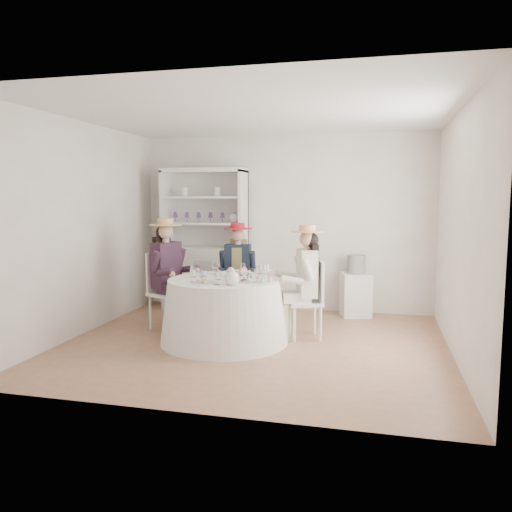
# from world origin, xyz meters

# --- Properties ---
(ground) EXTENTS (4.50, 4.50, 0.00)m
(ground) POSITION_xyz_m (0.00, 0.00, 0.00)
(ground) COLOR #8E6147
(ground) RESTS_ON ground
(ceiling) EXTENTS (4.50, 4.50, 0.00)m
(ceiling) POSITION_xyz_m (0.00, 0.00, 2.70)
(ceiling) COLOR white
(ceiling) RESTS_ON wall_back
(wall_back) EXTENTS (4.50, 0.00, 4.50)m
(wall_back) POSITION_xyz_m (0.00, 2.00, 1.35)
(wall_back) COLOR silver
(wall_back) RESTS_ON ground
(wall_front) EXTENTS (4.50, 0.00, 4.50)m
(wall_front) POSITION_xyz_m (0.00, -2.00, 1.35)
(wall_front) COLOR silver
(wall_front) RESTS_ON ground
(wall_left) EXTENTS (0.00, 4.50, 4.50)m
(wall_left) POSITION_xyz_m (-2.25, 0.00, 1.35)
(wall_left) COLOR silver
(wall_left) RESTS_ON ground
(wall_right) EXTENTS (0.00, 4.50, 4.50)m
(wall_right) POSITION_xyz_m (2.25, 0.00, 1.35)
(wall_right) COLOR silver
(wall_right) RESTS_ON ground
(tea_table) EXTENTS (1.54, 1.54, 0.77)m
(tea_table) POSITION_xyz_m (-0.37, 0.01, 0.38)
(tea_table) COLOR white
(tea_table) RESTS_ON ground
(hutch) EXTENTS (1.43, 0.83, 2.19)m
(hutch) POSITION_xyz_m (-1.21, 1.73, 0.78)
(hutch) COLOR silver
(hutch) RESTS_ON ground
(side_table) EXTENTS (0.50, 0.50, 0.64)m
(side_table) POSITION_xyz_m (1.12, 1.75, 0.32)
(side_table) COLOR silver
(side_table) RESTS_ON ground
(hatbox) EXTENTS (0.32, 0.32, 0.27)m
(hatbox) POSITION_xyz_m (1.12, 1.75, 0.77)
(hatbox) COLOR black
(hatbox) RESTS_ON side_table
(guest_left) EXTENTS (0.62, 0.56, 1.47)m
(guest_left) POSITION_xyz_m (-1.28, 0.42, 0.83)
(guest_left) COLOR silver
(guest_left) RESTS_ON ground
(guest_mid) EXTENTS (0.51, 0.53, 1.39)m
(guest_mid) POSITION_xyz_m (-0.48, 1.01, 0.79)
(guest_mid) COLOR silver
(guest_mid) RESTS_ON ground
(guest_right) EXTENTS (0.58, 0.53, 1.41)m
(guest_right) POSITION_xyz_m (0.55, 0.39, 0.80)
(guest_right) COLOR silver
(guest_right) RESTS_ON ground
(spare_chair) EXTENTS (0.45, 0.45, 0.86)m
(spare_chair) POSITION_xyz_m (-0.96, 1.09, 0.46)
(spare_chair) COLOR silver
(spare_chair) RESTS_ON ground
(teacup_a) EXTENTS (0.09, 0.09, 0.07)m
(teacup_a) POSITION_xyz_m (-0.66, 0.08, 0.81)
(teacup_a) COLOR white
(teacup_a) RESTS_ON tea_table
(teacup_b) EXTENTS (0.08, 0.08, 0.06)m
(teacup_b) POSITION_xyz_m (-0.39, 0.28, 0.80)
(teacup_b) COLOR white
(teacup_b) RESTS_ON tea_table
(teacup_c) EXTENTS (0.11, 0.11, 0.07)m
(teacup_c) POSITION_xyz_m (-0.12, 0.09, 0.81)
(teacup_c) COLOR white
(teacup_c) RESTS_ON tea_table
(flower_bowl) EXTENTS (0.28, 0.28, 0.06)m
(flower_bowl) POSITION_xyz_m (-0.14, 0.02, 0.80)
(flower_bowl) COLOR white
(flower_bowl) RESTS_ON tea_table
(flower_arrangement) EXTENTS (0.21, 0.21, 0.08)m
(flower_arrangement) POSITION_xyz_m (-0.16, -0.06, 0.87)
(flower_arrangement) COLOR #DB6D86
(flower_arrangement) RESTS_ON tea_table
(table_teapot) EXTENTS (0.23, 0.17, 0.18)m
(table_teapot) POSITION_xyz_m (-0.16, -0.36, 0.85)
(table_teapot) COLOR white
(table_teapot) RESTS_ON tea_table
(sandwich_plate) EXTENTS (0.28, 0.28, 0.06)m
(sandwich_plate) POSITION_xyz_m (-0.49, -0.35, 0.79)
(sandwich_plate) COLOR white
(sandwich_plate) RESTS_ON tea_table
(cupcake_stand) EXTENTS (0.21, 0.21, 0.20)m
(cupcake_stand) POSITION_xyz_m (0.14, -0.10, 0.84)
(cupcake_stand) COLOR white
(cupcake_stand) RESTS_ON tea_table
(stemware_set) EXTENTS (0.87, 0.88, 0.15)m
(stemware_set) POSITION_xyz_m (-0.37, 0.01, 0.85)
(stemware_set) COLOR white
(stemware_set) RESTS_ON tea_table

